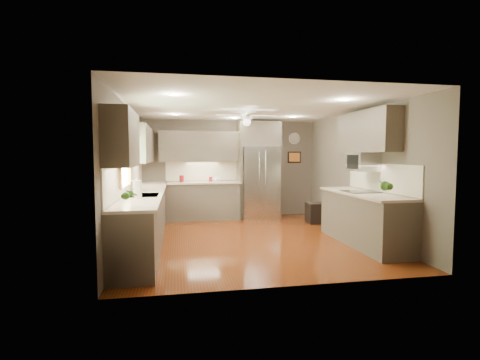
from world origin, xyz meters
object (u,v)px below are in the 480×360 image
object	(u,v)px
potted_plant_left	(129,195)
paper_towel	(138,189)
soap_bottle	(138,186)
potted_plant_right	(385,186)
refrigerator	(259,171)
canister_a	(182,179)
canister_d	(211,179)
bowl	(217,181)
microwave	(363,162)
stool	(316,213)

from	to	relation	value
potted_plant_left	paper_towel	xyz separation A→B (m)	(0.00, 0.93, -0.02)
soap_bottle	potted_plant_left	world-z (taller)	potted_plant_left
potted_plant_right	refrigerator	xyz separation A→B (m)	(-1.21, 3.60, 0.07)
potted_plant_right	paper_towel	world-z (taller)	potted_plant_right
canister_a	soap_bottle	distance (m)	2.35
canister_d	bowl	world-z (taller)	canister_d
canister_d	potted_plant_left	bearing A→B (deg)	-109.18
canister_d	microwave	bearing A→B (deg)	-47.46
refrigerator	microwave	bearing A→B (deg)	-63.91
potted_plant_left	paper_towel	world-z (taller)	potted_plant_left
microwave	stool	xyz separation A→B (m)	(-0.14, 1.78, -1.24)
potted_plant_right	bowl	size ratio (longest dim) A/B	1.71
canister_d	refrigerator	world-z (taller)	refrigerator
canister_d	potted_plant_right	bearing A→B (deg)	-56.40
canister_a	potted_plant_right	distance (m)	4.84
soap_bottle	bowl	distance (m)	2.75
soap_bottle	paper_towel	bearing A→B (deg)	-84.69
microwave	stool	world-z (taller)	microwave
microwave	potted_plant_left	bearing A→B (deg)	-161.48
soap_bottle	bowl	bearing A→B (deg)	52.22
potted_plant_left	bowl	world-z (taller)	potted_plant_left
potted_plant_right	bowl	bearing A→B (deg)	122.26
soap_bottle	stool	world-z (taller)	soap_bottle
soap_bottle	potted_plant_right	distance (m)	4.23
potted_plant_left	potted_plant_right	distance (m)	3.90
canister_a	refrigerator	world-z (taller)	refrigerator
canister_d	stool	size ratio (longest dim) A/B	0.25
stool	paper_towel	size ratio (longest dim) A/B	1.66
soap_bottle	bowl	world-z (taller)	soap_bottle
refrigerator	paper_towel	bearing A→B (deg)	-130.53
bowl	stool	world-z (taller)	bowl
potted_plant_right	bowl	distance (m)	4.29
potted_plant_right	stool	xyz separation A→B (m)	(-0.03, 2.67, -0.88)
soap_bottle	potted_plant_right	xyz separation A→B (m)	(3.97, -1.45, 0.07)
potted_plant_right	refrigerator	size ratio (longest dim) A/B	0.14
soap_bottle	microwave	size ratio (longest dim) A/B	0.37
bowl	stool	xyz separation A→B (m)	(2.26, -0.95, -0.73)
microwave	paper_towel	world-z (taller)	microwave
potted_plant_left	potted_plant_right	world-z (taller)	potted_plant_right
soap_bottle	stool	distance (m)	4.20
potted_plant_left	bowl	distance (m)	4.37
bowl	refrigerator	world-z (taller)	refrigerator
canister_a	paper_towel	size ratio (longest dim) A/B	0.59
potted_plant_right	microwave	distance (m)	0.97
stool	canister_a	bearing A→B (deg)	162.55
potted_plant_left	canister_d	bearing A→B (deg)	70.82
refrigerator	canister_d	bearing A→B (deg)	176.28
canister_a	potted_plant_right	bearing A→B (deg)	-49.12
potted_plant_left	bowl	bearing A→B (deg)	68.65
canister_a	soap_bottle	size ratio (longest dim) A/B	0.86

